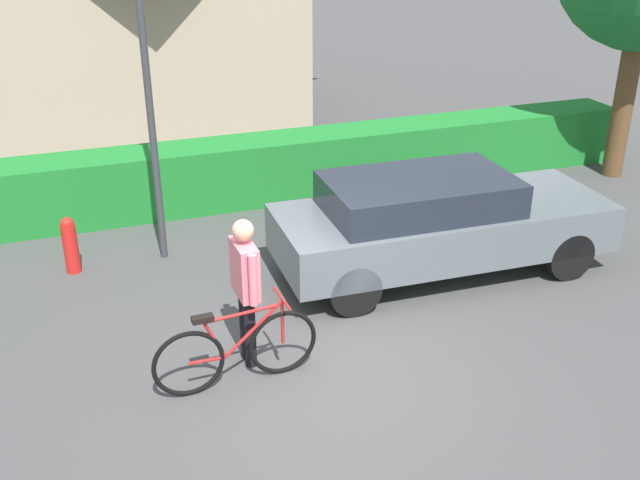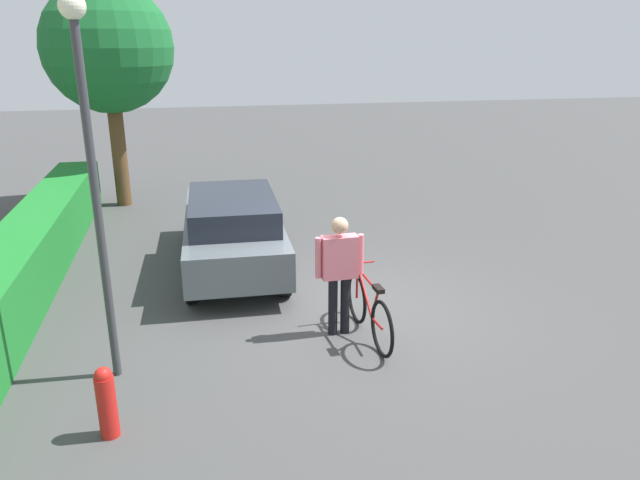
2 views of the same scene
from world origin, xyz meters
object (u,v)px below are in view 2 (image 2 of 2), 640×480
object	(u,v)px
bicycle	(369,310)
fire_hydrant	(106,401)
parked_car_near	(233,227)
street_lamp	(90,147)
tree_kerbside	(108,49)
person_rider	(339,267)

from	to	relation	value
bicycle	fire_hydrant	size ratio (longest dim) A/B	2.21
parked_car_near	street_lamp	distance (m)	4.37
street_lamp	tree_kerbside	xyz separation A→B (m)	(8.38, 0.63, 0.91)
tree_kerbside	fire_hydrant	size ratio (longest dim) A/B	6.54
street_lamp	fire_hydrant	xyz separation A→B (m)	(-1.25, -0.05, -2.43)
bicycle	street_lamp	world-z (taller)	street_lamp
bicycle	person_rider	size ratio (longest dim) A/B	1.04
parked_car_near	bicycle	distance (m)	3.57
parked_car_near	tree_kerbside	size ratio (longest dim) A/B	0.86
bicycle	tree_kerbside	xyz separation A→B (m)	(8.12, 3.96, 3.34)
tree_kerbside	street_lamp	bearing A→B (deg)	-175.71
street_lamp	tree_kerbside	distance (m)	8.45
street_lamp	parked_car_near	bearing A→B (deg)	-26.78
street_lamp	fire_hydrant	distance (m)	2.73
person_rider	parked_car_near	bearing A→B (deg)	22.62
bicycle	fire_hydrant	xyz separation A→B (m)	(-1.51, 3.29, 0.00)
parked_car_near	street_lamp	bearing A→B (deg)	153.22
bicycle	tree_kerbside	size ratio (longest dim) A/B	0.34
person_rider	fire_hydrant	xyz separation A→B (m)	(-1.72, 2.91, -0.60)
parked_car_near	person_rider	world-z (taller)	person_rider
person_rider	bicycle	bearing A→B (deg)	-119.98
street_lamp	tree_kerbside	size ratio (longest dim) A/B	0.84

